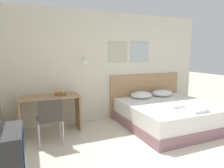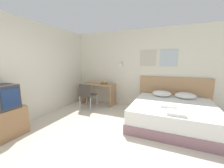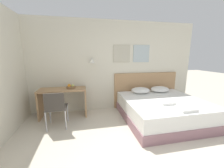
% 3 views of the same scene
% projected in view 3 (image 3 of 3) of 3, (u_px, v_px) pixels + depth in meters
% --- Properties ---
extents(wall_back, '(5.44, 0.31, 2.65)m').
position_uv_depth(wall_back, '(110.00, 66.00, 4.16)').
color(wall_back, beige).
rests_on(wall_back, ground_plane).
extents(bed, '(1.98, 1.97, 0.54)m').
position_uv_depth(bed, '(162.00, 109.00, 3.59)').
color(bed, gray).
rests_on(bed, ground_plane).
extents(headboard, '(2.10, 0.06, 1.10)m').
position_uv_depth(headboard, '(146.00, 89.00, 4.50)').
color(headboard, '#A87F56').
rests_on(headboard, ground_plane).
extents(pillow_left, '(0.56, 0.47, 0.17)m').
position_uv_depth(pillow_left, '(140.00, 90.00, 4.12)').
color(pillow_left, white).
rests_on(pillow_left, bed).
extents(pillow_right, '(0.56, 0.47, 0.17)m').
position_uv_depth(pillow_right, '(160.00, 89.00, 4.25)').
color(pillow_right, white).
rests_on(pillow_right, bed).
extents(folded_towel_near_foot, '(0.33, 0.29, 0.06)m').
position_uv_depth(folded_towel_near_foot, '(166.00, 102.00, 3.22)').
color(folded_towel_near_foot, white).
rests_on(folded_towel_near_foot, bed).
extents(folded_towel_mid_bed, '(0.35, 0.29, 0.06)m').
position_uv_depth(folded_towel_mid_bed, '(186.00, 109.00, 2.82)').
color(folded_towel_mid_bed, white).
rests_on(folded_towel_mid_bed, bed).
extents(desk, '(1.22, 0.52, 0.78)m').
position_uv_depth(desk, '(63.00, 97.00, 3.71)').
color(desk, '#A87F56').
rests_on(desk, ground_plane).
extents(desk_chair, '(0.45, 0.45, 0.87)m').
position_uv_depth(desk_chair, '(56.00, 107.00, 3.07)').
color(desk_chair, '#3D3833').
rests_on(desk_chair, ground_plane).
extents(fruit_bowl, '(0.24, 0.24, 0.12)m').
position_uv_depth(fruit_bowl, '(71.00, 87.00, 3.71)').
color(fruit_bowl, brown).
rests_on(fruit_bowl, desk).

